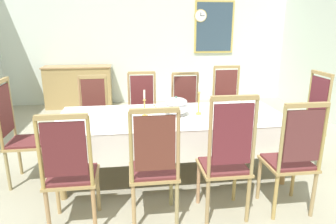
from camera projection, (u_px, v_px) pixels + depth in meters
ground at (171, 171)px, 3.82m from camera, size 6.41×7.15×0.04m
back_wall at (149, 36)px, 6.83m from camera, size 6.41×0.08×3.04m
dining_table at (172, 121)px, 3.59m from camera, size 2.63×1.10×0.73m
tablecloth at (172, 122)px, 3.59m from camera, size 2.65×1.12×0.35m
chair_south_a at (70, 171)px, 2.58m from camera, size 0.44×0.42×1.11m
chair_north_a at (93, 111)px, 4.39m from camera, size 0.44×0.42×1.06m
chair_south_b at (154, 165)px, 2.66m from camera, size 0.44×0.42×1.13m
chair_north_b at (143, 108)px, 4.48m from camera, size 0.44×0.42×1.10m
chair_south_c at (226, 158)px, 2.73m from camera, size 0.44×0.42×1.22m
chair_north_c at (186, 108)px, 4.57m from camera, size 0.44×0.42×1.08m
chair_south_d at (293, 157)px, 2.83m from camera, size 0.44×0.42×1.13m
chair_north_d at (227, 104)px, 4.64m from camera, size 0.44×0.42×1.16m
chair_head_west at (19, 133)px, 3.38m from camera, size 0.42×0.44×1.21m
chair_head_east at (307, 120)px, 3.82m from camera, size 0.42×0.44×1.21m
soup_tureen at (176, 106)px, 3.54m from camera, size 0.29×0.29×0.23m
candlestick_west at (145, 106)px, 3.49m from camera, size 0.07×0.07×0.31m
candlestick_east at (199, 102)px, 3.56m from camera, size 0.07×0.07×0.38m
bowl_near_left at (236, 102)px, 4.07m from camera, size 0.16×0.16×0.04m
bowl_near_right at (164, 105)px, 3.94m from camera, size 0.17×0.17×0.03m
bowl_far_left at (257, 121)px, 3.30m from camera, size 0.15×0.15×0.03m
spoon_primary at (242, 103)px, 4.12m from camera, size 0.06×0.17×0.01m
spoon_secondary at (155, 106)px, 3.96m from camera, size 0.04×0.18×0.01m
sideboard at (79, 87)px, 6.63m from camera, size 1.44×0.48×0.90m
mounted_clock at (200, 16)px, 6.79m from camera, size 0.28×0.06×0.28m
framed_painting at (214, 27)px, 6.91m from camera, size 0.91×0.05×1.15m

